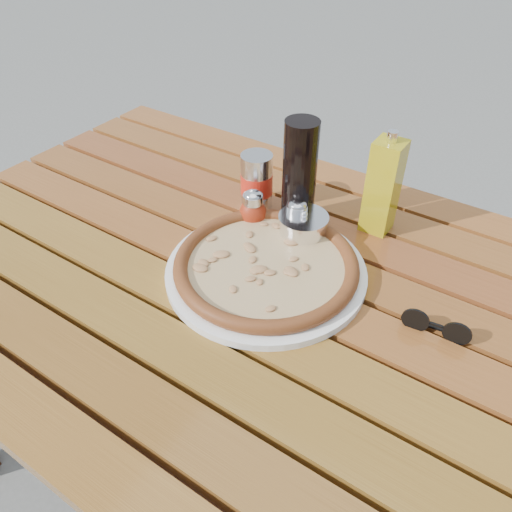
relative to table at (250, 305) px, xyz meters
The scene contains 11 objects.
ground 0.67m from the table, 90.00° to the left, with size 60.00×60.00×0.00m, color slate.
table is the anchor object (origin of this frame).
plate 0.09m from the table, 37.21° to the left, with size 0.36×0.36×0.01m, color white.
pizza 0.10m from the table, 37.21° to the left, with size 0.46×0.46×0.03m.
pepper_shaker 0.19m from the table, 121.90° to the left, with size 0.06×0.06×0.08m.
oregano_shaker 0.19m from the table, 86.74° to the left, with size 0.05×0.05×0.08m.
dark_bottle 0.27m from the table, 93.95° to the left, with size 0.07×0.07×0.22m, color black.
soda_can 0.26m from the table, 120.63° to the left, with size 0.07×0.07×0.12m.
olive_oil_cruet 0.34m from the table, 63.45° to the left, with size 0.06×0.06×0.21m.
parmesan_tin 0.18m from the table, 78.27° to the left, with size 0.12×0.12×0.07m.
sunglasses 0.34m from the table, ahead, with size 0.11×0.04×0.04m.
Camera 1 is at (0.38, -0.55, 1.35)m, focal length 35.00 mm.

